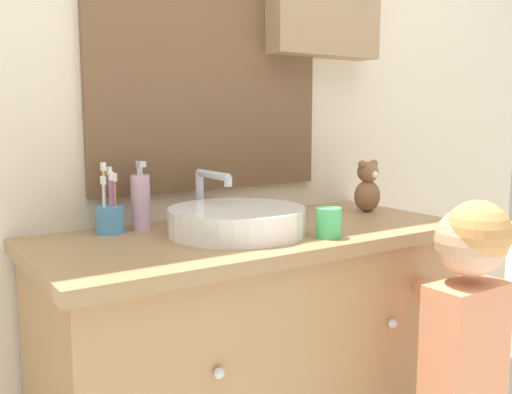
{
  "coord_description": "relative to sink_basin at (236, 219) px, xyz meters",
  "views": [
    {
      "loc": [
        -0.84,
        -0.93,
        1.16
      ],
      "look_at": [
        -0.03,
        0.28,
        0.95
      ],
      "focal_mm": 40.0,
      "sensor_mm": 36.0,
      "label": 1
    }
  ],
  "objects": [
    {
      "name": "wall_back",
      "position": [
        0.09,
        0.3,
        0.4
      ],
      "size": [
        3.2,
        0.18,
        2.5
      ],
      "color": "beige",
      "rests_on": "ground_plane"
    },
    {
      "name": "vanity_counter",
      "position": [
        0.07,
        0.01,
        -0.46
      ],
      "size": [
        1.18,
        0.53,
        0.85
      ],
      "color": "#A37A4C",
      "rests_on": "ground_plane"
    },
    {
      "name": "sink_basin",
      "position": [
        0.0,
        0.0,
        0.0
      ],
      "size": [
        0.36,
        0.41,
        0.16
      ],
      "color": "white",
      "rests_on": "vanity_counter"
    },
    {
      "name": "toothbrush_holder",
      "position": [
        -0.27,
        0.19,
        0.01
      ],
      "size": [
        0.07,
        0.07,
        0.19
      ],
      "color": "#4C93C6",
      "rests_on": "vanity_counter"
    },
    {
      "name": "soap_dispenser",
      "position": [
        -0.19,
        0.19,
        0.04
      ],
      "size": [
        0.05,
        0.05,
        0.19
      ],
      "color": "#CCA3BC",
      "rests_on": "vanity_counter"
    },
    {
      "name": "child_figure",
      "position": [
        0.38,
        -0.44,
        -0.31
      ],
      "size": [
        0.21,
        0.47,
        0.97
      ],
      "color": "slate",
      "rests_on": "ground_plane"
    },
    {
      "name": "teddy_bear",
      "position": [
        0.54,
        0.06,
        0.04
      ],
      "size": [
        0.09,
        0.08,
        0.17
      ],
      "color": "brown",
      "rests_on": "vanity_counter"
    },
    {
      "name": "drinking_cup",
      "position": [
        0.17,
        -0.17,
        0.0
      ],
      "size": [
        0.07,
        0.07,
        0.08
      ],
      "primitive_type": "cylinder",
      "color": "#4CC670",
      "rests_on": "vanity_counter"
    }
  ]
}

